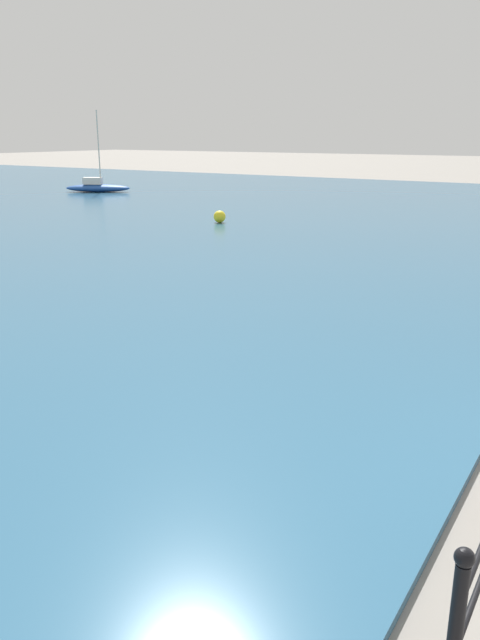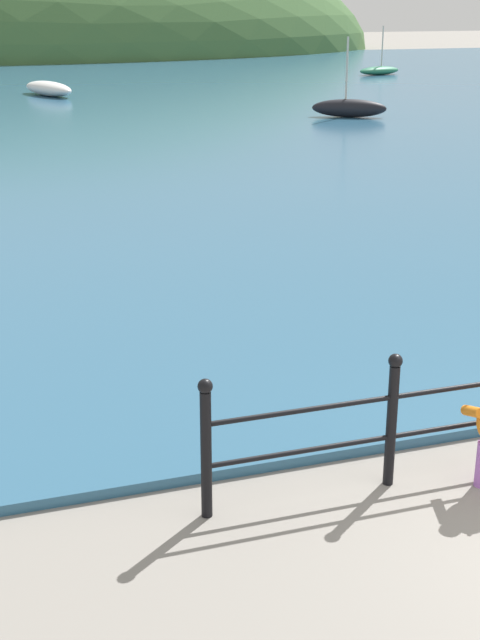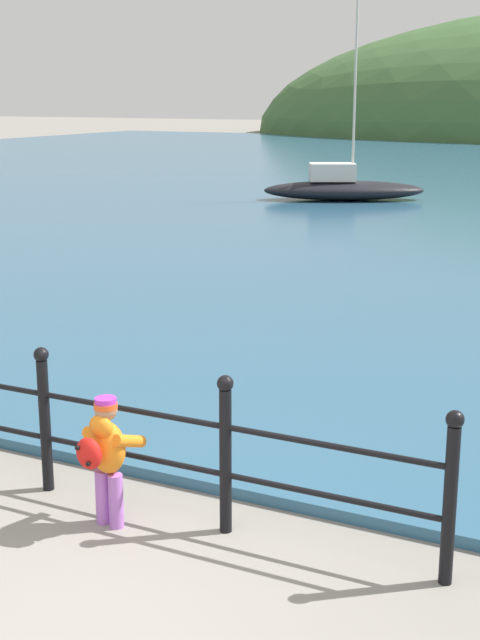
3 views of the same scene
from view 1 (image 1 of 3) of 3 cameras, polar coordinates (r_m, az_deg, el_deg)
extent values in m
sphere|color=black|center=(3.96, 19.84, -19.76)|extent=(0.12, 0.12, 0.12)
ellipsoid|color=#1E4793|center=(38.78, -12.86, 11.68)|extent=(2.86, 3.88, 0.44)
cube|color=silver|center=(38.83, -13.32, 12.28)|extent=(1.06, 1.23, 0.40)
cylinder|color=beige|center=(38.62, -12.81, 15.12)|extent=(0.07, 0.07, 4.20)
sphere|color=yellow|center=(24.58, -1.87, 9.43)|extent=(0.47, 0.47, 0.47)
camera|label=2|loc=(5.74, 107.69, 0.17)|focal=50.00mm
camera|label=3|loc=(10.39, 60.40, 6.71)|focal=50.00mm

